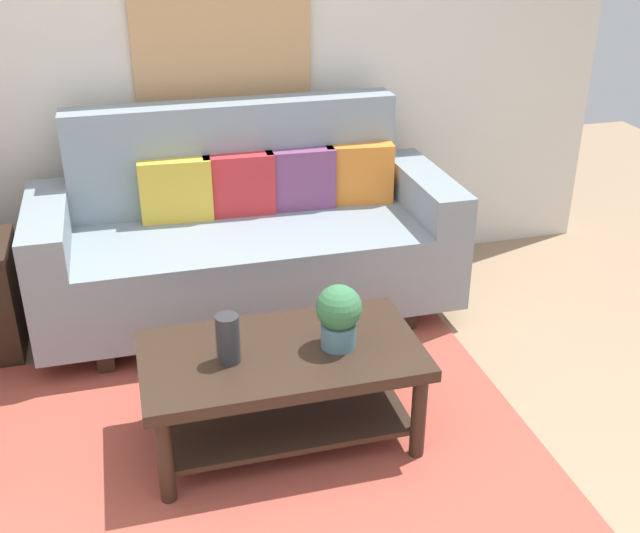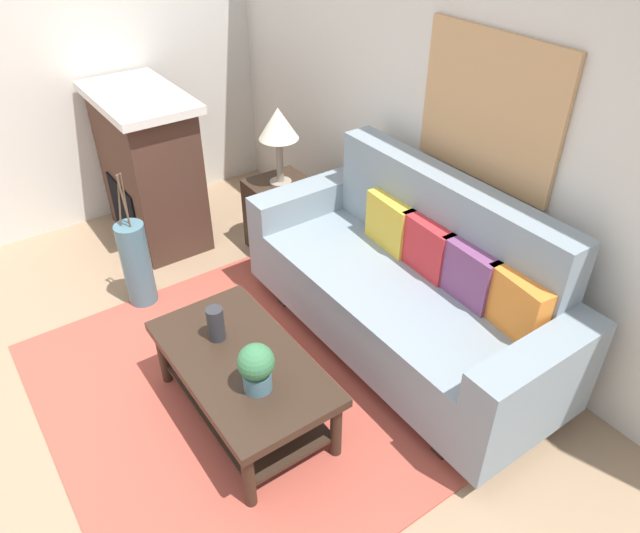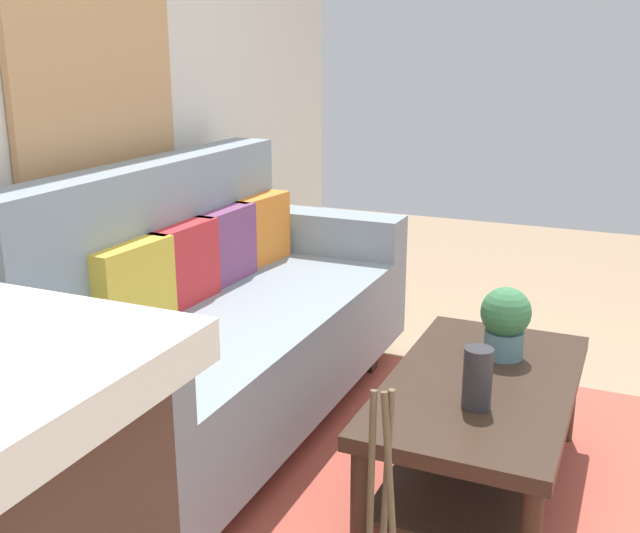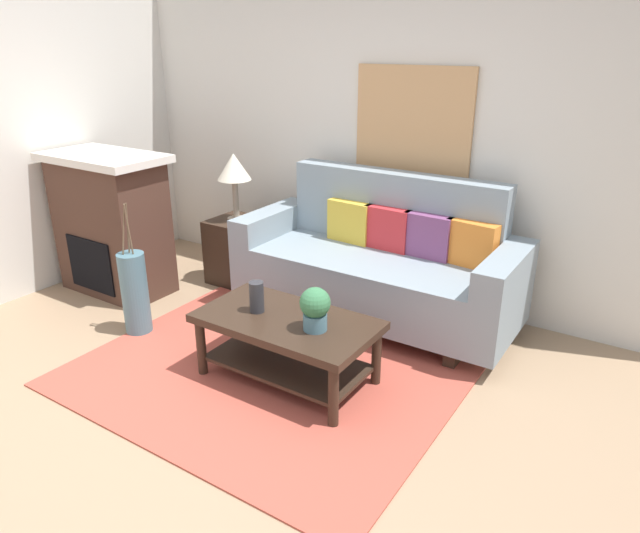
{
  "view_description": "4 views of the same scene",
  "coord_description": "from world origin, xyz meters",
  "px_view_note": "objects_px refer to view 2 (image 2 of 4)",
  "views": [
    {
      "loc": [
        -0.36,
        -1.94,
        2.05
      ],
      "look_at": [
        0.43,
        0.98,
        0.56
      ],
      "focal_mm": 43.14,
      "sensor_mm": 36.0,
      "label": 1
    },
    {
      "loc": [
        2.19,
        -0.37,
        2.57
      ],
      "look_at": [
        -0.05,
        1.2,
        0.62
      ],
      "focal_mm": 33.24,
      "sensor_mm": 36.0,
      "label": 2
    },
    {
      "loc": [
        -2.19,
        0.13,
        1.51
      ],
      "look_at": [
        0.42,
        1.27,
        0.67
      ],
      "focal_mm": 42.07,
      "sensor_mm": 36.0,
      "label": 3
    },
    {
      "loc": [
        2.03,
        -1.95,
        2.01
      ],
      "look_at": [
        0.09,
        1.04,
        0.59
      ],
      "focal_mm": 32.38,
      "sensor_mm": 36.0,
      "label": 4
    }
  ],
  "objects_px": {
    "throw_pillow_plum": "(469,273)",
    "floor_vase": "(137,265)",
    "throw_pillow_orange": "(517,304)",
    "throw_pillow_crimson": "(427,246)",
    "throw_pillow_mustard": "(391,223)",
    "framed_painting": "(489,109)",
    "table_lamp": "(278,127)",
    "couch": "(407,288)",
    "tabletop_vase": "(216,324)",
    "side_table": "(282,216)",
    "coffee_table": "(242,374)",
    "fireplace": "(150,168)",
    "potted_plant_tabletop": "(256,367)"
  },
  "relations": [
    {
      "from": "potted_plant_tabletop",
      "to": "floor_vase",
      "type": "distance_m",
      "value": 1.54
    },
    {
      "from": "throw_pillow_orange",
      "to": "table_lamp",
      "type": "bearing_deg",
      "value": -175.5
    },
    {
      "from": "throw_pillow_plum",
      "to": "framed_painting",
      "type": "xyz_separation_m",
      "value": [
        -0.32,
        0.34,
        0.75
      ]
    },
    {
      "from": "throw_pillow_mustard",
      "to": "framed_painting",
      "type": "relative_size",
      "value": 0.39
    },
    {
      "from": "couch",
      "to": "fireplace",
      "type": "height_order",
      "value": "fireplace"
    },
    {
      "from": "throw_pillow_plum",
      "to": "floor_vase",
      "type": "height_order",
      "value": "throw_pillow_plum"
    },
    {
      "from": "floor_vase",
      "to": "couch",
      "type": "bearing_deg",
      "value": 41.25
    },
    {
      "from": "coffee_table",
      "to": "side_table",
      "type": "bearing_deg",
      "value": 140.7
    },
    {
      "from": "tabletop_vase",
      "to": "side_table",
      "type": "bearing_deg",
      "value": 135.08
    },
    {
      "from": "throw_pillow_mustard",
      "to": "floor_vase",
      "type": "height_order",
      "value": "throw_pillow_mustard"
    },
    {
      "from": "throw_pillow_orange",
      "to": "framed_painting",
      "type": "bearing_deg",
      "value": 152.22
    },
    {
      "from": "throw_pillow_plum",
      "to": "couch",
      "type": "bearing_deg",
      "value": -158.63
    },
    {
      "from": "coffee_table",
      "to": "fireplace",
      "type": "bearing_deg",
      "value": 169.96
    },
    {
      "from": "tabletop_vase",
      "to": "framed_painting",
      "type": "distance_m",
      "value": 1.84
    },
    {
      "from": "floor_vase",
      "to": "table_lamp",
      "type": "bearing_deg",
      "value": 90.58
    },
    {
      "from": "throw_pillow_plum",
      "to": "throw_pillow_mustard",
      "type": "bearing_deg",
      "value": 180.0
    },
    {
      "from": "table_lamp",
      "to": "framed_painting",
      "type": "distance_m",
      "value": 1.5
    },
    {
      "from": "couch",
      "to": "tabletop_vase",
      "type": "xyz_separation_m",
      "value": [
        -0.26,
        -1.12,
        0.1
      ]
    },
    {
      "from": "table_lamp",
      "to": "framed_painting",
      "type": "height_order",
      "value": "framed_painting"
    },
    {
      "from": "throw_pillow_orange",
      "to": "throw_pillow_crimson",
      "type": "bearing_deg",
      "value": 180.0
    },
    {
      "from": "throw_pillow_mustard",
      "to": "side_table",
      "type": "height_order",
      "value": "throw_pillow_mustard"
    },
    {
      "from": "side_table",
      "to": "coffee_table",
      "type": "bearing_deg",
      "value": -39.3
    },
    {
      "from": "table_lamp",
      "to": "coffee_table",
      "type": "bearing_deg",
      "value": -39.3
    },
    {
      "from": "floor_vase",
      "to": "framed_painting",
      "type": "xyz_separation_m",
      "value": [
        1.34,
        1.64,
        1.12
      ]
    },
    {
      "from": "throw_pillow_orange",
      "to": "coffee_table",
      "type": "relative_size",
      "value": 0.33
    },
    {
      "from": "throw_pillow_crimson",
      "to": "side_table",
      "type": "distance_m",
      "value": 1.42
    },
    {
      "from": "fireplace",
      "to": "coffee_table",
      "type": "bearing_deg",
      "value": -10.04
    },
    {
      "from": "fireplace",
      "to": "floor_vase",
      "type": "bearing_deg",
      "value": -30.36
    },
    {
      "from": "throw_pillow_orange",
      "to": "throw_pillow_mustard",
      "type": "bearing_deg",
      "value": 180.0
    },
    {
      "from": "throw_pillow_plum",
      "to": "throw_pillow_orange",
      "type": "xyz_separation_m",
      "value": [
        0.32,
        0.0,
        0.0
      ]
    },
    {
      "from": "throw_pillow_plum",
      "to": "coffee_table",
      "type": "height_order",
      "value": "throw_pillow_plum"
    },
    {
      "from": "throw_pillow_plum",
      "to": "table_lamp",
      "type": "xyz_separation_m",
      "value": [
        -1.68,
        -0.16,
        0.31
      ]
    },
    {
      "from": "floor_vase",
      "to": "framed_painting",
      "type": "relative_size",
      "value": 0.66
    },
    {
      "from": "throw_pillow_orange",
      "to": "tabletop_vase",
      "type": "xyz_separation_m",
      "value": [
        -0.91,
        -1.24,
        -0.15
      ]
    },
    {
      "from": "coffee_table",
      "to": "table_lamp",
      "type": "bearing_deg",
      "value": 140.7
    },
    {
      "from": "throw_pillow_plum",
      "to": "throw_pillow_orange",
      "type": "bearing_deg",
      "value": 0.0
    },
    {
      "from": "throw_pillow_mustard",
      "to": "coffee_table",
      "type": "xyz_separation_m",
      "value": [
        0.27,
        -1.22,
        -0.37
      ]
    },
    {
      "from": "throw_pillow_plum",
      "to": "potted_plant_tabletop",
      "type": "height_order",
      "value": "throw_pillow_plum"
    },
    {
      "from": "table_lamp",
      "to": "floor_vase",
      "type": "bearing_deg",
      "value": -89.42
    },
    {
      "from": "fireplace",
      "to": "framed_painting",
      "type": "distance_m",
      "value": 2.56
    },
    {
      "from": "couch",
      "to": "floor_vase",
      "type": "height_order",
      "value": "couch"
    },
    {
      "from": "throw_pillow_crimson",
      "to": "side_table",
      "type": "bearing_deg",
      "value": -173.35
    },
    {
      "from": "couch",
      "to": "table_lamp",
      "type": "distance_m",
      "value": 1.47
    },
    {
      "from": "throw_pillow_crimson",
      "to": "fireplace",
      "type": "xyz_separation_m",
      "value": [
        -2.1,
        -0.86,
        -0.09
      ]
    },
    {
      "from": "throw_pillow_plum",
      "to": "potted_plant_tabletop",
      "type": "xyz_separation_m",
      "value": [
        -0.15,
        -1.25,
        -0.11
      ]
    },
    {
      "from": "throw_pillow_plum",
      "to": "floor_vase",
      "type": "relative_size",
      "value": 0.59
    },
    {
      "from": "couch",
      "to": "floor_vase",
      "type": "bearing_deg",
      "value": -138.75
    },
    {
      "from": "throw_pillow_mustard",
      "to": "coffee_table",
      "type": "relative_size",
      "value": 0.33
    },
    {
      "from": "potted_plant_tabletop",
      "to": "fireplace",
      "type": "relative_size",
      "value": 0.23
    },
    {
      "from": "couch",
      "to": "throw_pillow_crimson",
      "type": "distance_m",
      "value": 0.28
    }
  ]
}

